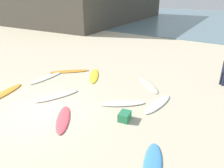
{
  "coord_description": "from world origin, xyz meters",
  "views": [
    {
      "loc": [
        7.54,
        -5.08,
        5.0
      ],
      "look_at": [
        1.35,
        3.85,
        0.3
      ],
      "focal_mm": 34.89,
      "sensor_mm": 36.0,
      "label": 1
    }
  ],
  "objects_px": {
    "surfboard_9": "(47,78)",
    "surfboard_0": "(69,71)",
    "surfboard_7": "(152,164)",
    "surfboard_1": "(57,96)",
    "beach_cooler": "(125,116)",
    "surfboard_2": "(158,104)",
    "surfboard_6": "(94,76)",
    "beachgoer_near": "(224,70)",
    "surfboard_4": "(148,85)",
    "surfboard_5": "(63,119)",
    "surfboard_3": "(122,103)",
    "surfboard_8": "(4,93)"
  },
  "relations": [
    {
      "from": "surfboard_9",
      "to": "surfboard_0",
      "type": "bearing_deg",
      "value": -103.46
    },
    {
      "from": "surfboard_7",
      "to": "surfboard_1",
      "type": "bearing_deg",
      "value": 144.36
    },
    {
      "from": "beach_cooler",
      "to": "surfboard_0",
      "type": "bearing_deg",
      "value": 154.64
    },
    {
      "from": "surfboard_2",
      "to": "surfboard_7",
      "type": "bearing_deg",
      "value": 114.7
    },
    {
      "from": "surfboard_6",
      "to": "beachgoer_near",
      "type": "bearing_deg",
      "value": 169.11
    },
    {
      "from": "surfboard_4",
      "to": "surfboard_5",
      "type": "distance_m",
      "value": 5.48
    },
    {
      "from": "surfboard_2",
      "to": "beachgoer_near",
      "type": "bearing_deg",
      "value": -112.49
    },
    {
      "from": "surfboard_3",
      "to": "beachgoer_near",
      "type": "height_order",
      "value": "beachgoer_near"
    },
    {
      "from": "surfboard_4",
      "to": "surfboard_7",
      "type": "bearing_deg",
      "value": 69.57
    },
    {
      "from": "surfboard_1",
      "to": "surfboard_3",
      "type": "height_order",
      "value": "surfboard_3"
    },
    {
      "from": "surfboard_0",
      "to": "beach_cooler",
      "type": "xyz_separation_m",
      "value": [
        6.09,
        -2.89,
        0.14
      ]
    },
    {
      "from": "surfboard_4",
      "to": "surfboard_3",
      "type": "bearing_deg",
      "value": 42.27
    },
    {
      "from": "surfboard_8",
      "to": "surfboard_1",
      "type": "bearing_deg",
      "value": 11.51
    },
    {
      "from": "surfboard_7",
      "to": "surfboard_9",
      "type": "height_order",
      "value": "surfboard_7"
    },
    {
      "from": "surfboard_1",
      "to": "surfboard_9",
      "type": "relative_size",
      "value": 0.94
    },
    {
      "from": "surfboard_0",
      "to": "surfboard_4",
      "type": "bearing_deg",
      "value": 55.66
    },
    {
      "from": "surfboard_0",
      "to": "surfboard_6",
      "type": "bearing_deg",
      "value": 54.4
    },
    {
      "from": "surfboard_0",
      "to": "surfboard_1",
      "type": "distance_m",
      "value": 3.68
    },
    {
      "from": "surfboard_3",
      "to": "surfboard_2",
      "type": "bearing_deg",
      "value": -96.01
    },
    {
      "from": "surfboard_2",
      "to": "surfboard_6",
      "type": "bearing_deg",
      "value": -10.15
    },
    {
      "from": "beachgoer_near",
      "to": "surfboard_0",
      "type": "bearing_deg",
      "value": -116.47
    },
    {
      "from": "surfboard_0",
      "to": "surfboard_3",
      "type": "distance_m",
      "value": 5.58
    },
    {
      "from": "surfboard_3",
      "to": "surfboard_6",
      "type": "xyz_separation_m",
      "value": [
        -3.44,
        2.08,
        -0.01
      ]
    },
    {
      "from": "surfboard_5",
      "to": "beach_cooler",
      "type": "distance_m",
      "value": 2.58
    },
    {
      "from": "surfboard_5",
      "to": "surfboard_8",
      "type": "relative_size",
      "value": 0.86
    },
    {
      "from": "surfboard_4",
      "to": "surfboard_5",
      "type": "relative_size",
      "value": 1.13
    },
    {
      "from": "surfboard_8",
      "to": "beach_cooler",
      "type": "relative_size",
      "value": 4.42
    },
    {
      "from": "surfboard_6",
      "to": "surfboard_7",
      "type": "height_order",
      "value": "surfboard_7"
    },
    {
      "from": "surfboard_0",
      "to": "surfboard_9",
      "type": "distance_m",
      "value": 1.67
    },
    {
      "from": "surfboard_8",
      "to": "beachgoer_near",
      "type": "distance_m",
      "value": 12.04
    },
    {
      "from": "surfboard_7",
      "to": "surfboard_9",
      "type": "bearing_deg",
      "value": 139.91
    },
    {
      "from": "surfboard_1",
      "to": "surfboard_2",
      "type": "xyz_separation_m",
      "value": [
        4.55,
        2.15,
        -0.0
      ]
    },
    {
      "from": "surfboard_4",
      "to": "surfboard_6",
      "type": "height_order",
      "value": "same"
    },
    {
      "from": "surfboard_1",
      "to": "surfboard_8",
      "type": "distance_m",
      "value": 2.89
    },
    {
      "from": "surfboard_0",
      "to": "beach_cooler",
      "type": "distance_m",
      "value": 6.75
    },
    {
      "from": "surfboard_9",
      "to": "surfboard_3",
      "type": "bearing_deg",
      "value": 176.58
    },
    {
      "from": "surfboard_1",
      "to": "beach_cooler",
      "type": "distance_m",
      "value": 3.97
    },
    {
      "from": "surfboard_8",
      "to": "beachgoer_near",
      "type": "relative_size",
      "value": 1.56
    },
    {
      "from": "surfboard_0",
      "to": "surfboard_7",
      "type": "height_order",
      "value": "surfboard_7"
    },
    {
      "from": "surfboard_4",
      "to": "beach_cooler",
      "type": "distance_m",
      "value": 3.94
    },
    {
      "from": "beach_cooler",
      "to": "surfboard_7",
      "type": "bearing_deg",
      "value": -39.56
    },
    {
      "from": "beachgoer_near",
      "to": "beach_cooler",
      "type": "xyz_separation_m",
      "value": [
        -2.64,
        -6.29,
        -0.73
      ]
    },
    {
      "from": "surfboard_1",
      "to": "beachgoer_near",
      "type": "relative_size",
      "value": 1.43
    },
    {
      "from": "surfboard_5",
      "to": "surfboard_7",
      "type": "distance_m",
      "value": 4.2
    },
    {
      "from": "surfboard_2",
      "to": "beach_cooler",
      "type": "xyz_separation_m",
      "value": [
        -0.59,
        -2.04,
        0.14
      ]
    },
    {
      "from": "surfboard_0",
      "to": "beach_cooler",
      "type": "height_order",
      "value": "beach_cooler"
    },
    {
      "from": "surfboard_1",
      "to": "surfboard_6",
      "type": "bearing_deg",
      "value": 114.29
    },
    {
      "from": "surfboard_5",
      "to": "surfboard_8",
      "type": "bearing_deg",
      "value": -39.56
    },
    {
      "from": "beach_cooler",
      "to": "surfboard_5",
      "type": "bearing_deg",
      "value": -145.49
    },
    {
      "from": "surfboard_2",
      "to": "surfboard_7",
      "type": "relative_size",
      "value": 1.12
    }
  ]
}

